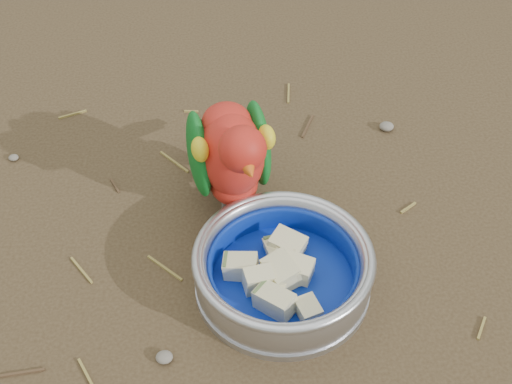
{
  "coord_description": "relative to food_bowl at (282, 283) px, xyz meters",
  "views": [
    {
      "loc": [
        0.03,
        -0.53,
        0.69
      ],
      "look_at": [
        0.06,
        0.09,
        0.08
      ],
      "focal_mm": 50.0,
      "sensor_mm": 36.0,
      "label": 1
    }
  ],
  "objects": [
    {
      "name": "bowl_wall",
      "position": [
        0.0,
        0.0,
        0.03
      ],
      "size": [
        0.21,
        0.21,
        0.04
      ],
      "primitive_type": null,
      "color": "#B2B2BA",
      "rests_on": "food_bowl"
    },
    {
      "name": "ground",
      "position": [
        -0.08,
        -0.01,
        -0.01
      ],
      "size": [
        60.0,
        60.0,
        0.0
      ],
      "primitive_type": "plane",
      "color": "#453521"
    },
    {
      "name": "ground_debris",
      "position": [
        -0.08,
        0.08,
        -0.01
      ],
      "size": [
        0.9,
        0.8,
        0.01
      ],
      "primitive_type": null,
      "color": "olive",
      "rests_on": "ground"
    },
    {
      "name": "food_bowl",
      "position": [
        0.0,
        0.0,
        0.0
      ],
      "size": [
        0.21,
        0.21,
        0.02
      ],
      "primitive_type": "cylinder",
      "color": "#B2B2BA",
      "rests_on": "ground"
    },
    {
      "name": "lory_parrot",
      "position": [
        -0.06,
        0.13,
        0.08
      ],
      "size": [
        0.15,
        0.24,
        0.18
      ],
      "primitive_type": null,
      "rotation": [
        0.0,
        0.0,
        -2.9
      ],
      "color": "#B42017",
      "rests_on": "ground"
    },
    {
      "name": "fruit_wedges",
      "position": [
        0.0,
        0.0,
        0.02
      ],
      "size": [
        0.13,
        0.13,
        0.03
      ],
      "primitive_type": null,
      "color": "beige",
      "rests_on": "food_bowl"
    }
  ]
}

